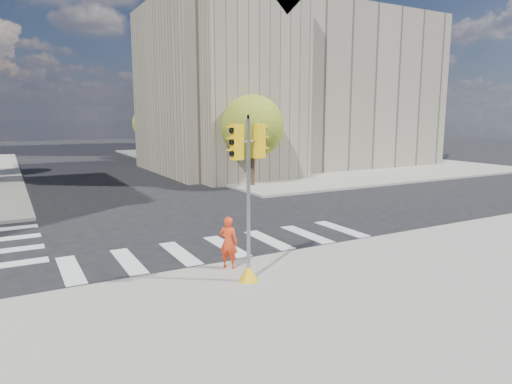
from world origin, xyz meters
TOP-DOWN VIEW (x-y plane):
  - ground at (0.00, 0.00)m, footprint 160.00×160.00m
  - sidewalk_near at (0.00, -11.00)m, footprint 30.00×14.00m
  - sidewalk_far_right at (20.00, 26.00)m, footprint 28.00×40.00m
  - civic_building at (15.59, 19.12)m, footprint 26.00×16.00m
  - office_tower at (22.00, 42.00)m, footprint 20.00×18.00m
  - tree_re_near at (7.50, 10.00)m, footprint 4.20×4.20m
  - tree_re_mid at (7.50, 22.00)m, footprint 4.60×4.60m
  - tree_re_far at (7.50, 34.00)m, footprint 4.00×4.00m
  - lamp_near at (8.00, 14.00)m, footprint 0.35×0.18m
  - lamp_far at (8.00, 28.00)m, footprint 0.35×0.18m
  - traffic_signal at (-1.23, -5.89)m, footprint 1.08×0.56m
  - photographer at (-1.24, -4.60)m, footprint 0.69×0.69m

SIDE VIEW (x-z plane):
  - ground at x=0.00m, z-range 0.00..0.00m
  - sidewalk_near at x=0.00m, z-range 0.00..0.15m
  - sidewalk_far_right at x=20.00m, z-range 0.00..0.15m
  - photographer at x=-1.24m, z-range 0.15..1.76m
  - traffic_signal at x=-1.23m, z-range -0.20..4.45m
  - tree_re_far at x=7.50m, z-range 0.93..6.80m
  - tree_re_near at x=7.50m, z-range 0.97..7.13m
  - tree_re_mid at x=7.50m, z-range 1.02..7.68m
  - lamp_near at x=8.00m, z-range 0.52..8.63m
  - lamp_far at x=8.00m, z-range 0.52..8.63m
  - civic_building at x=15.59m, z-range -2.43..16.96m
  - office_tower at x=22.00m, z-range 0.00..30.00m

